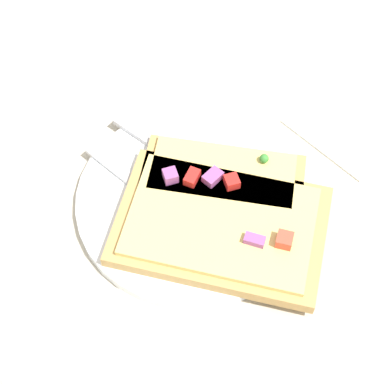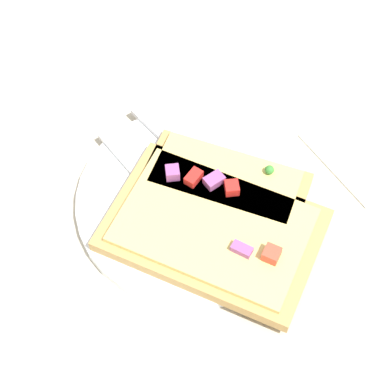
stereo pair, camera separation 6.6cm
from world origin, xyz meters
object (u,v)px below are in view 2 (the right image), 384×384
object	(u,v)px
plate	(192,200)
knife	(184,153)
napkin	(355,156)
pizza_slice_corner	(226,181)
fork	(167,207)
pizza_slice_main	(213,229)

from	to	relation	value
plate	knife	distance (m)	0.06
plate	napkin	distance (m)	0.19
plate	knife	bearing A→B (deg)	-23.33
plate	pizza_slice_corner	size ratio (longest dim) A/B	1.34
fork	napkin	world-z (taller)	fork
fork	knife	world-z (taller)	knife
knife	napkin	xyz separation A→B (m)	(-0.10, -0.16, -0.01)
fork	pizza_slice_main	distance (m)	0.06
fork	pizza_slice_corner	world-z (taller)	pizza_slice_corner
fork	pizza_slice_corner	xyz separation A→B (m)	(-0.01, -0.07, 0.01)
knife	napkin	world-z (taller)	knife
pizza_slice_main	napkin	size ratio (longest dim) A/B	2.17
pizza_slice_corner	napkin	bearing A→B (deg)	-142.01
pizza_slice_corner	napkin	size ratio (longest dim) A/B	1.59
fork	pizza_slice_main	world-z (taller)	pizza_slice_main
napkin	pizza_slice_main	bearing A→B (deg)	89.87
knife	pizza_slice_main	size ratio (longest dim) A/B	0.81
fork	plate	bearing A→B (deg)	80.55
pizza_slice_corner	pizza_slice_main	bearing A→B (deg)	96.57
pizza_slice_corner	knife	bearing A→B (deg)	-22.87
plate	fork	world-z (taller)	fork
plate	pizza_slice_main	bearing A→B (deg)	173.44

